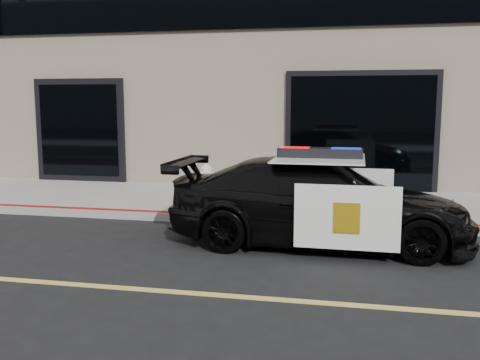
# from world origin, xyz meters

# --- Properties ---
(ground) EXTENTS (120.00, 120.00, 0.00)m
(ground) POSITION_xyz_m (0.00, 0.00, 0.00)
(ground) COLOR black
(ground) RESTS_ON ground
(sidewalk_n) EXTENTS (60.00, 3.50, 0.15)m
(sidewalk_n) POSITION_xyz_m (0.00, 5.25, 0.07)
(sidewalk_n) COLOR gray
(sidewalk_n) RESTS_ON ground
(police_car) EXTENTS (2.16, 4.61, 1.49)m
(police_car) POSITION_xyz_m (-1.67, 2.46, 0.67)
(police_car) COLOR black
(police_car) RESTS_ON ground
(fire_hydrant) EXTENTS (0.36, 0.50, 0.80)m
(fire_hydrant) POSITION_xyz_m (-4.02, 4.58, 0.53)
(fire_hydrant) COLOR silver
(fire_hydrant) RESTS_ON sidewalk_n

